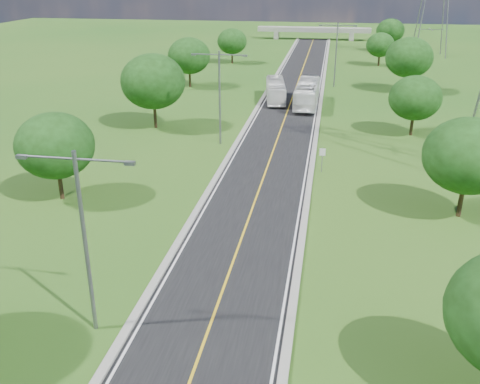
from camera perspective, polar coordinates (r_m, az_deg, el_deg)
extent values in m
plane|color=#215618|center=(72.38, 5.04, 8.44)|extent=(260.00, 260.00, 0.00)
cube|color=black|center=(78.18, 5.43, 9.53)|extent=(8.00, 150.00, 0.06)
cube|color=gray|center=(78.59, 2.30, 9.74)|extent=(0.50, 150.00, 0.22)
cube|color=gray|center=(77.98, 8.59, 9.40)|extent=(0.50, 150.00, 0.22)
cylinder|color=slate|center=(50.73, 8.75, 3.38)|extent=(0.08, 0.08, 2.40)
cube|color=white|center=(50.44, 8.80, 4.23)|extent=(0.55, 0.04, 0.70)
cube|color=gray|center=(151.67, 3.92, 16.37)|extent=(1.20, 3.00, 2.00)
cube|color=gray|center=(150.93, 11.79, 15.93)|extent=(1.20, 3.00, 2.00)
cube|color=gray|center=(150.80, 7.88, 16.79)|extent=(30.00, 3.00, 1.20)
cylinder|color=slate|center=(27.92, -16.15, -5.54)|extent=(0.22, 0.22, 10.00)
cylinder|color=slate|center=(26.78, -19.92, 3.50)|extent=(2.80, 0.12, 0.12)
cylinder|color=slate|center=(25.54, -14.42, 3.26)|extent=(2.80, 0.12, 0.12)
cube|color=slate|center=(27.45, -22.28, 3.50)|extent=(0.50, 0.25, 0.18)
cube|color=slate|center=(25.07, -11.68, 3.03)|extent=(0.50, 0.25, 0.18)
cylinder|color=slate|center=(57.58, -2.18, 9.90)|extent=(0.22, 0.22, 10.00)
cylinder|color=slate|center=(57.04, -3.67, 14.45)|extent=(2.80, 0.12, 0.12)
cylinder|color=slate|center=(56.47, -0.81, 14.41)|extent=(2.80, 0.12, 0.12)
cube|color=slate|center=(57.36, -4.98, 14.41)|extent=(0.50, 0.25, 0.18)
cube|color=slate|center=(56.25, 0.53, 14.33)|extent=(0.50, 0.25, 0.18)
cylinder|color=slate|center=(88.86, 10.19, 14.14)|extent=(0.22, 0.22, 10.00)
cylinder|color=slate|center=(88.32, 9.46, 17.15)|extent=(2.80, 0.12, 0.12)
cylinder|color=slate|center=(88.33, 11.35, 17.03)|extent=(2.80, 0.12, 0.12)
cube|color=slate|center=(88.35, 8.57, 17.17)|extent=(0.50, 0.25, 0.18)
cube|color=slate|center=(88.37, 12.23, 16.93)|extent=(0.50, 0.25, 0.18)
cylinder|color=black|center=(46.65, -18.61, 0.86)|extent=(0.36, 0.36, 2.70)
ellipsoid|color=#17380F|center=(45.59, -19.12, 4.71)|extent=(6.30, 6.30, 5.36)
cylinder|color=black|center=(65.41, -9.05, 8.16)|extent=(0.36, 0.36, 3.24)
ellipsoid|color=#17380F|center=(64.54, -9.27, 11.56)|extent=(7.56, 7.56, 6.43)
cylinder|color=black|center=(88.45, -5.37, 12.01)|extent=(0.36, 0.36, 2.88)
ellipsoid|color=#17380F|center=(87.86, -5.46, 14.27)|extent=(6.72, 6.72, 5.71)
cylinder|color=black|center=(111.02, -0.84, 14.20)|extent=(0.36, 0.36, 2.52)
ellipsoid|color=#17380F|center=(110.61, -0.85, 15.78)|extent=(5.88, 5.88, 5.00)
cylinder|color=black|center=(44.39, 22.51, -0.70)|extent=(0.36, 0.36, 2.88)
ellipsoid|color=#17380F|center=(43.22, 23.20, 3.58)|extent=(6.72, 6.72, 5.71)
cylinder|color=black|center=(64.79, 17.86, 6.87)|extent=(0.36, 0.36, 2.52)
ellipsoid|color=#17380F|center=(64.07, 18.19, 9.52)|extent=(5.88, 5.88, 5.00)
cylinder|color=black|center=(88.20, 17.31, 11.13)|extent=(0.36, 0.36, 3.06)
ellipsoid|color=#17380F|center=(87.58, 17.60, 13.52)|extent=(7.14, 7.14, 6.07)
cylinder|color=black|center=(111.54, 14.60, 13.49)|extent=(0.36, 0.36, 2.34)
ellipsoid|color=#17380F|center=(111.15, 14.75, 14.94)|extent=(5.46, 5.46, 4.64)
cylinder|color=black|center=(131.55, 15.58, 14.80)|extent=(0.36, 0.36, 2.70)
ellipsoid|color=#17380F|center=(131.18, 15.74, 16.22)|extent=(6.30, 6.30, 5.36)
imported|color=white|center=(75.86, 7.15, 10.39)|extent=(3.04, 12.24, 3.40)
imported|color=white|center=(78.47, 3.82, 10.76)|extent=(4.00, 10.90, 2.97)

